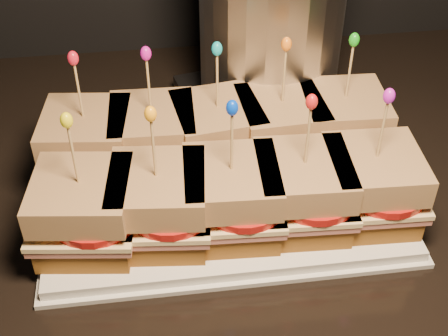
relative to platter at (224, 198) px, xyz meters
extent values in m
cube|color=white|center=(0.00, 0.00, 0.00)|extent=(0.41, 0.25, 0.02)
cube|color=white|center=(0.00, 0.00, -0.01)|extent=(0.42, 0.26, 0.01)
cube|color=#573310|center=(-0.15, 0.06, 0.02)|extent=(0.11, 0.11, 0.03)
cube|color=#C06051|center=(-0.15, 0.06, 0.04)|extent=(0.12, 0.11, 0.01)
cube|color=#FDDD98|center=(-0.15, 0.06, 0.05)|extent=(0.12, 0.12, 0.01)
cylinder|color=red|center=(-0.14, 0.05, 0.05)|extent=(0.10, 0.10, 0.01)
cube|color=#6A300E|center=(-0.15, 0.06, 0.08)|extent=(0.11, 0.11, 0.03)
cylinder|color=tan|center=(-0.15, 0.06, 0.12)|extent=(0.00, 0.00, 0.09)
ellipsoid|color=red|center=(-0.15, 0.06, 0.17)|extent=(0.01, 0.01, 0.02)
cube|color=#573310|center=(-0.08, 0.06, 0.02)|extent=(0.10, 0.10, 0.03)
cube|color=#C06051|center=(-0.08, 0.06, 0.04)|extent=(0.11, 0.11, 0.01)
cube|color=#FDDD98|center=(-0.08, 0.06, 0.05)|extent=(0.11, 0.11, 0.01)
cylinder|color=red|center=(-0.07, 0.05, 0.05)|extent=(0.10, 0.10, 0.01)
cube|color=#6A300E|center=(-0.08, 0.06, 0.08)|extent=(0.10, 0.10, 0.03)
cylinder|color=tan|center=(-0.08, 0.06, 0.12)|extent=(0.00, 0.00, 0.09)
ellipsoid|color=#CE13A1|center=(-0.08, 0.06, 0.17)|extent=(0.01, 0.01, 0.02)
cube|color=#573310|center=(0.00, 0.06, 0.02)|extent=(0.11, 0.11, 0.03)
cube|color=#C06051|center=(0.00, 0.06, 0.04)|extent=(0.12, 0.12, 0.01)
cube|color=#FDDD98|center=(0.00, 0.06, 0.05)|extent=(0.12, 0.12, 0.01)
cylinder|color=red|center=(0.01, 0.05, 0.05)|extent=(0.10, 0.10, 0.01)
cube|color=#6A300E|center=(0.00, 0.06, 0.08)|extent=(0.11, 0.11, 0.03)
cylinder|color=tan|center=(0.00, 0.06, 0.12)|extent=(0.00, 0.00, 0.09)
ellipsoid|color=#11ACB6|center=(0.00, 0.06, 0.17)|extent=(0.01, 0.01, 0.02)
cube|color=#573310|center=(0.08, 0.06, 0.02)|extent=(0.10, 0.10, 0.03)
cube|color=#C06051|center=(0.08, 0.06, 0.04)|extent=(0.11, 0.11, 0.01)
cube|color=#FDDD98|center=(0.08, 0.06, 0.05)|extent=(0.11, 0.11, 0.01)
cylinder|color=red|center=(0.09, 0.05, 0.05)|extent=(0.10, 0.10, 0.01)
cube|color=#6A300E|center=(0.08, 0.06, 0.08)|extent=(0.10, 0.10, 0.03)
cylinder|color=tan|center=(0.08, 0.06, 0.12)|extent=(0.00, 0.00, 0.09)
ellipsoid|color=orange|center=(0.08, 0.06, 0.17)|extent=(0.01, 0.01, 0.02)
cube|color=#573310|center=(0.15, 0.06, 0.02)|extent=(0.10, 0.10, 0.03)
cube|color=#C06051|center=(0.15, 0.06, 0.04)|extent=(0.11, 0.11, 0.01)
cube|color=#FDDD98|center=(0.15, 0.06, 0.05)|extent=(0.11, 0.11, 0.01)
cylinder|color=red|center=(0.17, 0.05, 0.05)|extent=(0.10, 0.10, 0.01)
cube|color=#6A300E|center=(0.15, 0.06, 0.08)|extent=(0.10, 0.10, 0.03)
cylinder|color=tan|center=(0.15, 0.06, 0.12)|extent=(0.00, 0.00, 0.09)
ellipsoid|color=#1AAA18|center=(0.15, 0.06, 0.17)|extent=(0.01, 0.01, 0.02)
cube|color=#573310|center=(-0.15, -0.06, 0.02)|extent=(0.11, 0.11, 0.03)
cube|color=#C06051|center=(-0.15, -0.06, 0.04)|extent=(0.12, 0.12, 0.01)
cube|color=#FDDD98|center=(-0.15, -0.06, 0.05)|extent=(0.12, 0.12, 0.01)
cylinder|color=red|center=(-0.14, -0.06, 0.05)|extent=(0.10, 0.10, 0.01)
cube|color=#6A300E|center=(-0.15, -0.06, 0.08)|extent=(0.11, 0.11, 0.03)
cylinder|color=tan|center=(-0.15, -0.06, 0.12)|extent=(0.00, 0.00, 0.09)
ellipsoid|color=yellow|center=(-0.15, -0.06, 0.17)|extent=(0.01, 0.01, 0.02)
cube|color=#573310|center=(-0.08, -0.06, 0.02)|extent=(0.11, 0.11, 0.03)
cube|color=#C06051|center=(-0.08, -0.06, 0.04)|extent=(0.12, 0.11, 0.01)
cube|color=#FDDD98|center=(-0.08, -0.06, 0.05)|extent=(0.12, 0.11, 0.01)
cylinder|color=red|center=(-0.07, -0.06, 0.05)|extent=(0.10, 0.10, 0.01)
cube|color=#6A300E|center=(-0.08, -0.06, 0.08)|extent=(0.11, 0.11, 0.03)
cylinder|color=tan|center=(-0.08, -0.06, 0.12)|extent=(0.00, 0.00, 0.09)
ellipsoid|color=#FE9E12|center=(-0.08, -0.06, 0.17)|extent=(0.01, 0.01, 0.02)
cube|color=#573310|center=(0.00, -0.06, 0.02)|extent=(0.10, 0.10, 0.03)
cube|color=#C06051|center=(0.00, -0.06, 0.04)|extent=(0.11, 0.11, 0.01)
cube|color=#FDDD98|center=(0.00, -0.06, 0.05)|extent=(0.11, 0.11, 0.01)
cylinder|color=red|center=(0.01, -0.06, 0.05)|extent=(0.10, 0.10, 0.01)
cube|color=#6A300E|center=(0.00, -0.06, 0.08)|extent=(0.10, 0.10, 0.03)
cylinder|color=tan|center=(0.00, -0.06, 0.12)|extent=(0.00, 0.00, 0.09)
ellipsoid|color=#0539D4|center=(0.00, -0.06, 0.17)|extent=(0.01, 0.01, 0.02)
cube|color=#573310|center=(0.08, -0.06, 0.02)|extent=(0.10, 0.10, 0.03)
cube|color=#C06051|center=(0.08, -0.06, 0.04)|extent=(0.11, 0.11, 0.01)
cube|color=#FDDD98|center=(0.08, -0.06, 0.05)|extent=(0.11, 0.11, 0.01)
cylinder|color=red|center=(0.09, -0.06, 0.05)|extent=(0.10, 0.10, 0.01)
cube|color=#6A300E|center=(0.08, -0.06, 0.08)|extent=(0.10, 0.10, 0.03)
cylinder|color=tan|center=(0.08, -0.06, 0.12)|extent=(0.00, 0.00, 0.09)
ellipsoid|color=red|center=(0.08, -0.06, 0.17)|extent=(0.01, 0.01, 0.02)
cube|color=#573310|center=(0.15, -0.06, 0.02)|extent=(0.10, 0.10, 0.03)
cube|color=#C06051|center=(0.15, -0.06, 0.04)|extent=(0.11, 0.11, 0.01)
cube|color=#FDDD98|center=(0.15, -0.06, 0.05)|extent=(0.11, 0.11, 0.01)
cylinder|color=red|center=(0.17, -0.06, 0.05)|extent=(0.10, 0.10, 0.01)
cube|color=#6A300E|center=(0.15, -0.06, 0.08)|extent=(0.10, 0.10, 0.03)
cylinder|color=tan|center=(0.15, -0.06, 0.12)|extent=(0.00, 0.00, 0.09)
ellipsoid|color=#BE1AC3|center=(0.15, -0.06, 0.17)|extent=(0.01, 0.01, 0.02)
cube|color=#262628|center=(0.09, 0.19, 0.00)|extent=(0.26, 0.23, 0.03)
cylinder|color=silver|center=(0.09, 0.19, 0.14)|extent=(0.19, 0.19, 0.24)
camera|label=1|loc=(-0.07, -0.54, 0.50)|focal=50.00mm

